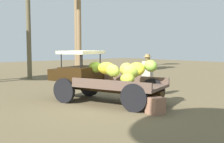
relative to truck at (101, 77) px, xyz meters
The scene contains 4 objects.
ground_plane 1.03m from the truck, 160.65° to the left, with size 60.00×60.00×0.00m, color brown.
truck is the anchor object (origin of this frame).
farmer 2.10m from the truck, 102.67° to the right, with size 0.52×0.48×1.75m.
wooden_crate 2.59m from the truck, behind, with size 0.46×0.45×0.51m, color #8A6049.
Camera 1 is at (-7.34, 6.01, 2.02)m, focal length 43.36 mm.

